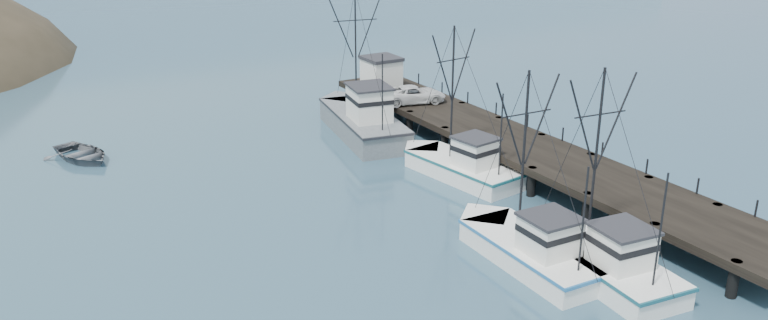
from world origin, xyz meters
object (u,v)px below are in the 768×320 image
trawler_far (460,166)px  motorboat (83,159)px  pier_shed (381,72)px  pickup_truck (414,94)px  pier (514,144)px  trawler_near (599,259)px  trawler_mid (529,248)px  work_vessel (362,120)px

trawler_far → motorboat: 28.09m
pier_shed → pickup_truck: pier_shed is taller
pier_shed → motorboat: size_ratio=0.55×
pier_shed → pier: bearing=-87.9°
trawler_near → trawler_mid: bearing=129.6°
pier_shed → pickup_truck: bearing=-92.9°
trawler_mid → pickup_truck: trawler_mid is taller
pier → work_vessel: bearing=116.2°
pier → pier_shed: (-0.66, 18.00, 1.73)m
trawler_near → motorboat: bearing=122.4°
trawler_near → pickup_truck: 27.47m
trawler_far → motorboat: size_ratio=1.85×
trawler_near → trawler_far: bearing=82.9°
pier → trawler_far: bearing=177.5°
trawler_mid → pier_shed: size_ratio=3.37×
pier → pickup_truck: pickup_truck is taller
pier → work_vessel: 13.46m
pier_shed → work_vessel: bearing=-131.7°
pier → pier_shed: pier_shed is taller
trawler_mid → trawler_far: trawler_far is taller
pier → trawler_mid: trawler_mid is taller
trawler_mid → trawler_far: (4.19, 12.24, 0.00)m
pier → pickup_truck: size_ratio=8.23×
work_vessel → pier_shed: 8.25m
trawler_near → trawler_mid: 3.65m
trawler_near → motorboat: (-20.42, 32.14, -0.82)m
trawler_near → pier_shed: trawler_near is taller
trawler_far → pier_shed: size_ratio=3.39×
work_vessel → motorboat: work_vessel is taller
trawler_mid → trawler_near: bearing=-50.4°
pier_shed → motorboat: pier_shed is taller
pier_shed → pickup_truck: size_ratio=0.60×
pickup_truck → motorboat: bearing=93.3°
pickup_truck → motorboat: 26.62m
trawler_far → work_vessel: size_ratio=0.77×
work_vessel → motorboat: bearing=166.0°
trawler_near → motorboat: trawler_near is taller
pier → trawler_mid: bearing=-126.2°
pier → pickup_truck: (-0.96, 11.98, 1.05)m
trawler_near → trawler_mid: trawler_near is taller
trawler_near → pier_shed: 33.47m
pickup_truck → work_vessel: bearing=103.9°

